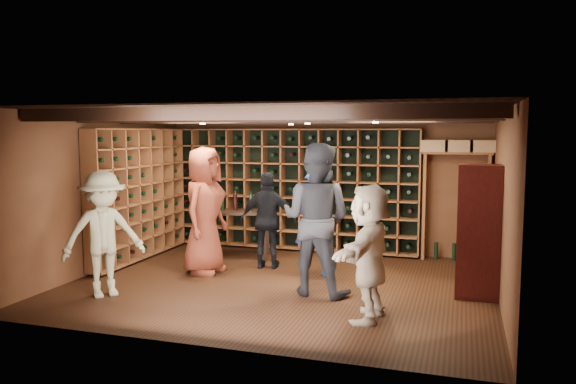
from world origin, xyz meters
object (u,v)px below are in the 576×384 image
(guest_khaki, at_px, (103,234))
(guest_beige, at_px, (369,252))
(display_cabinet, at_px, (478,234))
(man_grey_suit, at_px, (316,219))
(man_blue_shirt, at_px, (314,223))
(guest_red_floral, at_px, (204,210))
(tasting_table, at_px, (237,216))
(guest_woman_black, at_px, (268,220))

(guest_khaki, distance_m, guest_beige, 3.56)
(display_cabinet, xyz_separation_m, man_grey_suit, (-2.09, -0.51, 0.18))
(man_blue_shirt, xyz_separation_m, guest_red_floral, (-1.69, -0.28, 0.16))
(man_blue_shirt, distance_m, man_grey_suit, 0.93)
(guest_beige, bearing_deg, tasting_table, -128.40)
(guest_khaki, xyz_separation_m, tasting_table, (0.82, 2.70, -0.10))
(man_blue_shirt, xyz_separation_m, man_grey_suit, (0.26, -0.87, 0.21))
(display_cabinet, xyz_separation_m, man_blue_shirt, (-2.35, 0.37, -0.03))
(guest_khaki, bearing_deg, guest_woman_black, 4.39)
(display_cabinet, height_order, guest_beige, display_cabinet)
(man_blue_shirt, height_order, man_grey_suit, man_grey_suit)
(guest_khaki, bearing_deg, guest_beige, -47.10)
(man_grey_suit, height_order, guest_red_floral, man_grey_suit)
(man_blue_shirt, relative_size, tasting_table, 1.36)
(guest_woman_black, bearing_deg, guest_beige, 125.43)
(display_cabinet, relative_size, tasting_table, 1.45)
(display_cabinet, bearing_deg, guest_khaki, -163.00)
(man_grey_suit, relative_size, guest_woman_black, 1.32)
(man_blue_shirt, relative_size, guest_red_floral, 0.83)
(man_grey_suit, xyz_separation_m, tasting_table, (-1.87, 1.74, -0.29))
(display_cabinet, bearing_deg, guest_beige, -132.38)
(display_cabinet, bearing_deg, man_blue_shirt, 171.17)
(man_grey_suit, relative_size, guest_khaki, 1.22)
(display_cabinet, xyz_separation_m, guest_woman_black, (-3.20, 0.67, -0.07))
(man_grey_suit, xyz_separation_m, guest_beige, (0.86, -0.85, -0.23))
(man_blue_shirt, distance_m, guest_beige, 2.05)
(display_cabinet, xyz_separation_m, tasting_table, (-3.97, 1.24, -0.12))
(guest_red_floral, distance_m, guest_beige, 3.16)
(display_cabinet, distance_m, guest_red_floral, 4.05)
(display_cabinet, relative_size, man_blue_shirt, 1.06)
(man_grey_suit, xyz_separation_m, guest_red_floral, (-1.95, 0.60, -0.04))
(guest_red_floral, height_order, guest_beige, guest_red_floral)
(man_blue_shirt, height_order, guest_red_floral, guest_red_floral)
(guest_woman_black, relative_size, guest_beige, 0.97)
(man_blue_shirt, distance_m, tasting_table, 1.84)
(man_blue_shirt, xyz_separation_m, tasting_table, (-1.62, 0.87, -0.08))
(guest_beige, bearing_deg, man_blue_shirt, -141.94)
(man_grey_suit, relative_size, guest_beige, 1.28)
(man_blue_shirt, height_order, tasting_table, man_blue_shirt)
(man_grey_suit, relative_size, tasting_table, 1.71)
(man_blue_shirt, distance_m, guest_red_floral, 1.72)
(man_grey_suit, distance_m, guest_woman_black, 1.63)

